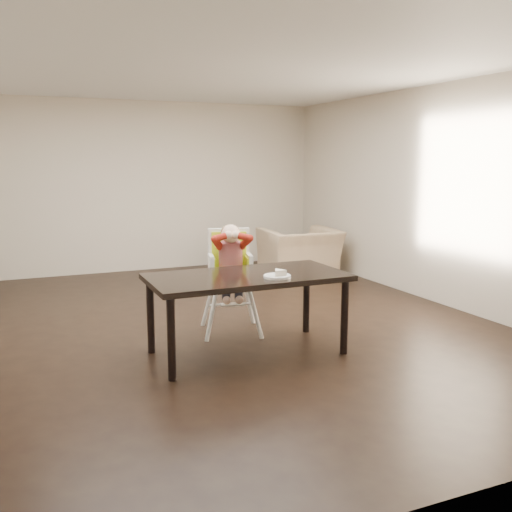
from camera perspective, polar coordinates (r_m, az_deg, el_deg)
The scene contains 6 objects.
ground at distance 6.21m, azimuth -4.75°, elevation -7.12°, with size 7.00×7.00×0.00m, color black.
room_walls at distance 5.95m, azimuth -5.00°, elevation 10.26°, with size 6.02×7.02×2.71m.
dining_table at distance 5.23m, azimuth -0.89°, elevation -2.71°, with size 1.80×0.90×0.75m.
high_chair at distance 5.88m, azimuth -2.58°, elevation -0.04°, with size 0.57×0.57×1.13m.
plate at distance 5.07m, azimuth 2.20°, elevation -1.90°, with size 0.32×0.32×0.07m.
armchair at distance 8.85m, azimuth 4.40°, elevation 1.16°, with size 1.11×0.72×0.97m, color tan.
Camera 1 is at (-1.88, -5.64, 1.79)m, focal length 40.00 mm.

